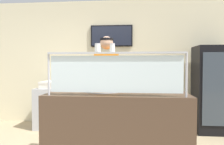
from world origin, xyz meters
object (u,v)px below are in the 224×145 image
at_px(pizza_tray, 103,90).
at_px(pizza_box_stack, 54,85).
at_px(parmesan_shaker, 98,48).
at_px(pepper_flake_shaker, 112,48).
at_px(pizza_server, 101,89).
at_px(drink_fridge, 213,89).
at_px(worker_figure, 107,83).

height_order(pizza_tray, pizza_box_stack, pizza_tray).
bearing_deg(parmesan_shaker, pizza_tray, 90.96).
bearing_deg(pepper_flake_shaker, pizza_server, 114.87).
distance_m(pizza_server, parmesan_shaker, 0.64).
xyz_separation_m(pizza_tray, pizza_box_stack, (-1.22, 1.50, -0.07)).
bearing_deg(drink_fridge, parmesan_shaker, -134.34).
bearing_deg(pizza_tray, worker_figure, 92.31).
bearing_deg(pizza_server, pizza_tray, 67.77).
relative_size(worker_figure, pizza_box_stack, 3.61).
bearing_deg(pizza_tray, pizza_box_stack, 129.01).
distance_m(drink_fridge, pizza_box_stack, 3.15).
bearing_deg(pepper_flake_shaker, drink_fridge, 48.23).
bearing_deg(worker_figure, pepper_flake_shaker, -79.78).
relative_size(pizza_tray, pizza_box_stack, 1.01).
relative_size(pepper_flake_shaker, drink_fridge, 0.06).
distance_m(pepper_flake_shaker, worker_figure, 1.23).
bearing_deg(pepper_flake_shaker, worker_figure, 100.22).
bearing_deg(worker_figure, pizza_box_stack, 145.65).
relative_size(pizza_tray, worker_figure, 0.28).
xyz_separation_m(parmesan_shaker, worker_figure, (-0.03, 1.11, -0.48)).
bearing_deg(pizza_box_stack, pizza_server, -51.67).
bearing_deg(parmesan_shaker, drink_fridge, 45.66).
xyz_separation_m(pizza_server, drink_fridge, (1.95, 1.57, -0.16)).
xyz_separation_m(pepper_flake_shaker, pizza_box_stack, (-1.39, 1.93, -0.59)).
xyz_separation_m(pizza_tray, drink_fridge, (1.93, 1.55, -0.14)).
xyz_separation_m(pepper_flake_shaker, drink_fridge, (1.76, 1.97, -0.66)).
bearing_deg(pizza_tray, pepper_flake_shaker, -67.74).
relative_size(pizza_server, worker_figure, 0.16).
xyz_separation_m(pizza_tray, worker_figure, (-0.03, 0.69, 0.04)).
height_order(worker_figure, drink_fridge, worker_figure).
height_order(parmesan_shaker, pizza_box_stack, parmesan_shaker).
xyz_separation_m(worker_figure, drink_fridge, (1.96, 0.86, -0.18)).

